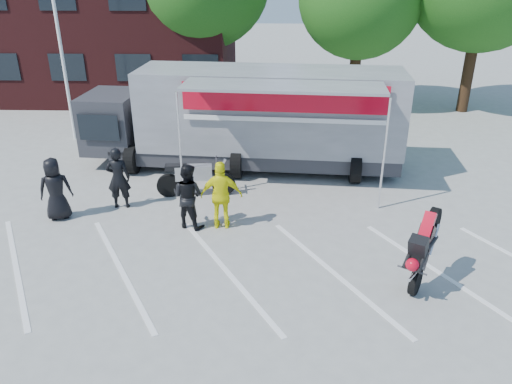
# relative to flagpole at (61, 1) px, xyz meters

# --- Properties ---
(ground) EXTENTS (100.00, 100.00, 0.00)m
(ground) POSITION_rel_flagpole_xyz_m (6.24, -10.00, -5.05)
(ground) COLOR #A1A19C
(ground) RESTS_ON ground
(parking_bay_lines) EXTENTS (18.09, 13.33, 0.01)m
(parking_bay_lines) POSITION_rel_flagpole_xyz_m (6.24, -9.00, -5.05)
(parking_bay_lines) COLOR white
(parking_bay_lines) RESTS_ON ground
(office_building) EXTENTS (18.00, 8.00, 7.00)m
(office_building) POSITION_rel_flagpole_xyz_m (-3.76, 8.00, -1.55)
(office_building) COLOR #451617
(office_building) RESTS_ON ground
(flagpole) EXTENTS (1.61, 0.12, 8.00)m
(flagpole) POSITION_rel_flagpole_xyz_m (0.00, 0.00, 0.00)
(flagpole) COLOR white
(flagpole) RESTS_ON ground
(transporter_truck) EXTENTS (10.58, 5.71, 3.25)m
(transporter_truck) POSITION_rel_flagpole_xyz_m (6.87, -2.68, -5.05)
(transporter_truck) COLOR #92939A
(transporter_truck) RESTS_ON ground
(parked_motorcycle) EXTENTS (2.42, 1.03, 1.23)m
(parked_motorcycle) POSITION_rel_flagpole_xyz_m (5.22, -5.03, -5.05)
(parked_motorcycle) COLOR #ADAEB2
(parked_motorcycle) RESTS_ON ground
(stunt_bike_rider) EXTENTS (1.49, 1.76, 1.89)m
(stunt_bike_rider) POSITION_rel_flagpole_xyz_m (10.74, -9.18, -5.05)
(stunt_bike_rider) COLOR black
(stunt_bike_rider) RESTS_ON ground
(spectator_leather_a) EXTENTS (0.97, 0.80, 1.71)m
(spectator_leather_a) POSITION_rel_flagpole_xyz_m (1.72, -6.57, -4.20)
(spectator_leather_a) COLOR black
(spectator_leather_a) RESTS_ON ground
(spectator_leather_b) EXTENTS (0.68, 0.48, 1.77)m
(spectator_leather_b) POSITION_rel_flagpole_xyz_m (3.20, -5.85, -4.17)
(spectator_leather_b) COLOR black
(spectator_leather_b) RESTS_ON ground
(spectator_leather_c) EXTENTS (1.03, 0.93, 1.74)m
(spectator_leather_c) POSITION_rel_flagpole_xyz_m (5.29, -6.91, -4.18)
(spectator_leather_c) COLOR black
(spectator_leather_c) RESTS_ON ground
(spectator_hivis) EXTENTS (1.07, 0.46, 1.82)m
(spectator_hivis) POSITION_rel_flagpole_xyz_m (6.16, -6.94, -4.14)
(spectator_hivis) COLOR #FDFA0D
(spectator_hivis) RESTS_ON ground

